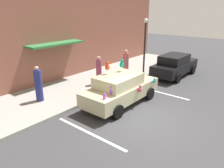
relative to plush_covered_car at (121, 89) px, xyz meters
The scene contains 12 objects.
ground_plane 2.03m from the plush_covered_car, 111.46° to the right, with size 60.00×60.00×0.00m, color #38383A.
sidewalk 3.41m from the plush_covered_car, 101.81° to the left, with size 24.00×4.00×0.15m, color gray.
storefront_building 5.95m from the plush_covered_car, 97.13° to the left, with size 24.00×1.25×6.40m.
parking_stripe_front 2.88m from the plush_covered_car, 15.42° to the right, with size 0.12×3.60×0.01m, color silver.
parking_stripe_rear 3.13m from the plush_covered_car, 165.90° to the right, with size 0.12×3.60×0.01m, color silver.
plush_covered_car is the anchor object (origin of this frame).
parked_sedan_behind 6.17m from the plush_covered_car, ahead, with size 4.29×1.88×1.54m.
teddy_bear_on_sidewalk 3.20m from the plush_covered_car, 35.68° to the left, with size 0.40×0.33×0.76m.
street_lamp_post 5.58m from the plush_covered_car, 19.35° to the left, with size 0.28×0.28×3.77m.
pedestrian_near_shopfront 2.89m from the plush_covered_car, 64.60° to the left, with size 0.34×0.34×1.73m.
pedestrian_walking_past 4.06m from the plush_covered_car, 128.83° to the left, with size 0.36×0.36×1.79m.
pedestrian_by_lamp 4.24m from the plush_covered_car, 32.77° to the left, with size 0.38×0.38×1.83m.
Camera 1 is at (-7.26, -4.28, 4.56)m, focal length 34.56 mm.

